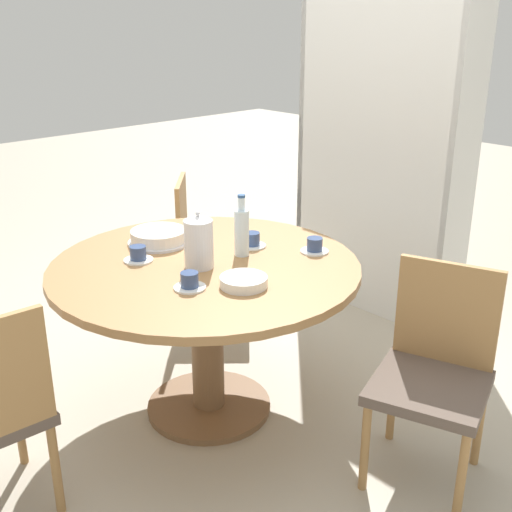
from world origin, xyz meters
The scene contains 13 objects.
ground_plane centered at (0.00, 0.00, 0.00)m, with size 14.00×14.00×0.00m, color #B2A893.
dining_table centered at (0.00, 0.00, 0.58)m, with size 1.34×1.34×0.74m.
chair_a centered at (-0.78, 0.63, 0.45)m, with size 0.59×0.59×0.85m.
chair_c centered at (0.92, 0.38, 0.45)m, with size 0.53×0.53×0.85m.
bookshelf centered at (-0.21, 1.49, 0.92)m, with size 1.09×0.28×1.91m.
coffee_pot centered at (0.02, -0.04, 0.85)m, with size 0.12×0.12×0.25m.
water_bottle centered at (0.03, 0.18, 0.85)m, with size 0.07×0.07×0.28m.
cake_main centered at (-0.35, 0.01, 0.77)m, with size 0.29×0.29×0.07m.
cup_a centered at (0.23, 0.45, 0.76)m, with size 0.13×0.13×0.07m.
cup_b centered at (0.17, -0.21, 0.76)m, with size 0.13×0.13×0.07m.
cup_c centered at (-0.01, 0.29, 0.76)m, with size 0.13×0.13×0.07m.
cup_d centered at (-0.22, -0.19, 0.76)m, with size 0.13×0.13×0.07m.
plate_stack centered at (0.30, -0.04, 0.76)m, with size 0.19×0.19×0.04m.
Camera 1 is at (2.02, -1.60, 1.75)m, focal length 45.00 mm.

